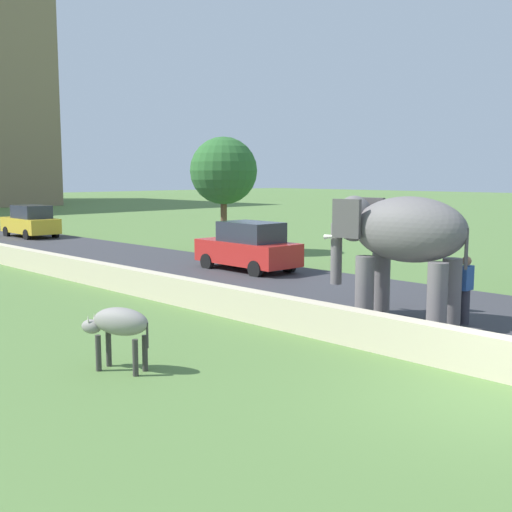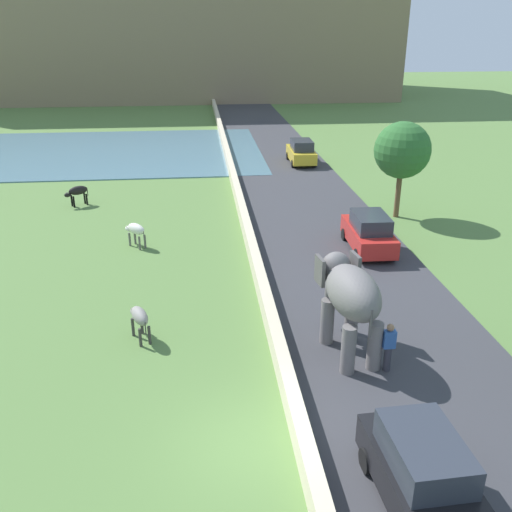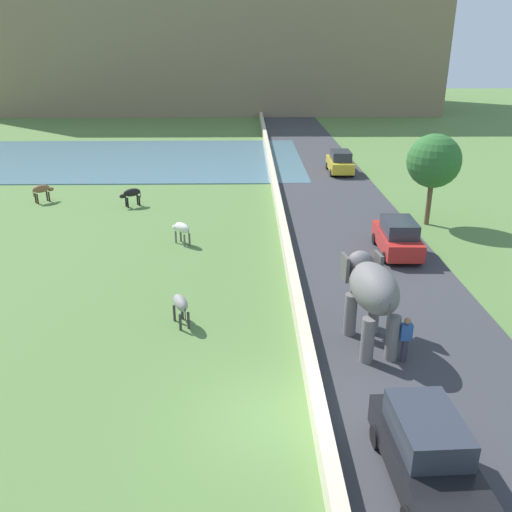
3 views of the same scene
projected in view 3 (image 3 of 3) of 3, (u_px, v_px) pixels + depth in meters
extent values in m
plane|color=#567A3D|center=(274.00, 419.00, 14.92)|extent=(220.00, 220.00, 0.00)
cube|color=#38383D|center=(339.00, 208.00, 33.54)|extent=(7.00, 120.00, 0.06)
cube|color=beige|center=(280.00, 213.00, 31.50)|extent=(0.40, 110.00, 0.74)
cube|color=slate|center=(96.00, 159.00, 47.35)|extent=(36.00, 18.00, 0.08)
cube|color=#897556|center=(211.00, 15.00, 80.84)|extent=(64.00, 28.00, 26.62)
ellipsoid|color=slate|center=(374.00, 288.00, 17.57)|extent=(1.76, 2.87, 1.50)
cylinder|color=slate|center=(350.00, 315.00, 18.85)|extent=(0.44, 0.44, 1.60)
cylinder|color=slate|center=(373.00, 313.00, 18.97)|extent=(0.44, 0.44, 1.60)
cylinder|color=slate|center=(368.00, 341.00, 17.24)|extent=(0.44, 0.44, 1.60)
cylinder|color=slate|center=(392.00, 339.00, 17.36)|extent=(0.44, 0.44, 1.60)
ellipsoid|color=slate|center=(360.00, 266.00, 18.80)|extent=(1.12, 1.03, 1.10)
cube|color=#504C4C|center=(345.00, 267.00, 18.58)|extent=(0.22, 0.71, 0.90)
cube|color=#504C4C|center=(378.00, 265.00, 18.75)|extent=(0.22, 0.71, 0.90)
cylinder|color=slate|center=(354.00, 283.00, 19.57)|extent=(0.28, 0.28, 1.50)
cone|color=silver|center=(349.00, 273.00, 19.31)|extent=(0.20, 0.57, 0.17)
cone|color=silver|center=(361.00, 272.00, 19.37)|extent=(0.20, 0.57, 0.17)
cylinder|color=#504C4C|center=(388.00, 316.00, 16.49)|extent=(0.08, 0.08, 0.90)
cylinder|color=#33333D|center=(404.00, 351.00, 17.38)|extent=(0.22, 0.22, 0.85)
cube|color=#2D569E|center=(406.00, 332.00, 17.12)|extent=(0.36, 0.22, 0.56)
sphere|color=#997051|center=(408.00, 321.00, 16.97)|extent=(0.22, 0.22, 0.22)
cube|color=black|center=(426.00, 460.00, 12.48)|extent=(1.87, 4.07, 0.80)
cube|color=#2D333D|center=(427.00, 428.00, 12.39)|extent=(1.54, 2.26, 0.70)
cylinder|color=black|center=(438.00, 434.00, 13.88)|extent=(0.21, 0.61, 0.60)
cylinder|color=black|center=(376.00, 437.00, 13.79)|extent=(0.21, 0.61, 0.60)
cube|color=red|center=(397.00, 240.00, 26.18)|extent=(1.83, 4.05, 0.80)
cube|color=#2D333D|center=(399.00, 227.00, 25.72)|extent=(1.51, 2.24, 0.70)
cylinder|color=black|center=(375.00, 239.00, 27.55)|extent=(0.20, 0.61, 0.60)
cylinder|color=black|center=(406.00, 239.00, 27.53)|extent=(0.20, 0.61, 0.60)
cylinder|color=black|center=(385.00, 258.00, 25.14)|extent=(0.20, 0.61, 0.60)
cylinder|color=black|center=(420.00, 258.00, 25.11)|extent=(0.20, 0.61, 0.60)
cube|color=gold|center=(340.00, 164.00, 42.19)|extent=(1.76, 4.03, 0.80)
cube|color=#2D333D|center=(341.00, 155.00, 41.72)|extent=(1.48, 2.22, 0.70)
cylinder|color=black|center=(327.00, 166.00, 43.54)|extent=(0.19, 0.60, 0.60)
cylinder|color=black|center=(347.00, 166.00, 43.54)|extent=(0.19, 0.60, 0.60)
cylinder|color=black|center=(331.00, 173.00, 41.13)|extent=(0.19, 0.60, 0.60)
cylinder|color=black|center=(353.00, 173.00, 41.13)|extent=(0.19, 0.60, 0.60)
ellipsoid|color=gray|center=(180.00, 303.00, 19.53)|extent=(0.84, 1.18, 0.50)
cylinder|color=#373533|center=(174.00, 313.00, 20.01)|extent=(0.10, 0.10, 0.65)
cylinder|color=#373533|center=(182.00, 311.00, 20.13)|extent=(0.10, 0.10, 0.65)
cylinder|color=#373533|center=(180.00, 322.00, 19.36)|extent=(0.10, 0.10, 0.65)
cylinder|color=#373533|center=(188.00, 320.00, 19.47)|extent=(0.10, 0.10, 0.65)
ellipsoid|color=gray|center=(176.00, 299.00, 20.12)|extent=(0.38, 0.46, 0.26)
cone|color=beige|center=(173.00, 296.00, 20.02)|extent=(0.04, 0.04, 0.12)
cone|color=beige|center=(178.00, 295.00, 20.09)|extent=(0.04, 0.04, 0.12)
cylinder|color=#373533|center=(185.00, 314.00, 19.14)|extent=(0.04, 0.04, 0.45)
ellipsoid|color=brown|center=(41.00, 189.00, 34.52)|extent=(1.10, 1.08, 0.50)
cylinder|color=#302014|center=(47.00, 196.00, 35.09)|extent=(0.10, 0.10, 0.65)
cylinder|color=#302014|center=(49.00, 197.00, 34.89)|extent=(0.10, 0.10, 0.65)
cylinder|color=#302014|center=(35.00, 198.00, 34.58)|extent=(0.10, 0.10, 0.65)
cylinder|color=#302014|center=(38.00, 199.00, 34.38)|extent=(0.10, 0.10, 0.65)
ellipsoid|color=brown|center=(51.00, 189.00, 34.99)|extent=(0.45, 0.45, 0.26)
cone|color=beige|center=(50.00, 186.00, 34.99)|extent=(0.04, 0.04, 0.12)
cone|color=beige|center=(51.00, 187.00, 34.87)|extent=(0.04, 0.04, 0.12)
cylinder|color=#302014|center=(33.00, 193.00, 34.24)|extent=(0.04, 0.04, 0.45)
ellipsoid|color=black|center=(132.00, 192.00, 33.68)|extent=(1.16, 0.97, 0.50)
cylinder|color=black|center=(128.00, 203.00, 33.58)|extent=(0.10, 0.10, 0.65)
cylinder|color=black|center=(126.00, 202.00, 33.81)|extent=(0.10, 0.10, 0.65)
cylinder|color=black|center=(139.00, 201.00, 33.97)|extent=(0.10, 0.10, 0.65)
cylinder|color=black|center=(137.00, 200.00, 34.21)|extent=(0.10, 0.10, 0.65)
ellipsoid|color=black|center=(122.00, 196.00, 33.41)|extent=(0.47, 0.42, 0.26)
cone|color=beige|center=(123.00, 194.00, 33.27)|extent=(0.04, 0.04, 0.12)
cone|color=beige|center=(122.00, 193.00, 33.41)|extent=(0.04, 0.04, 0.12)
cylinder|color=black|center=(140.00, 194.00, 34.03)|extent=(0.04, 0.04, 0.45)
ellipsoid|color=silver|center=(182.00, 228.00, 27.36)|extent=(1.06, 1.12, 0.50)
cylinder|color=#595753|center=(176.00, 237.00, 27.75)|extent=(0.10, 0.10, 0.65)
cylinder|color=#595753|center=(181.00, 236.00, 27.94)|extent=(0.10, 0.10, 0.65)
cylinder|color=#595753|center=(185.00, 241.00, 27.22)|extent=(0.10, 0.10, 0.65)
cylinder|color=#595753|center=(189.00, 239.00, 27.41)|extent=(0.10, 0.10, 0.65)
ellipsoid|color=silver|center=(175.00, 227.00, 27.85)|extent=(0.44, 0.46, 0.26)
cone|color=beige|center=(173.00, 225.00, 27.73)|extent=(0.04, 0.04, 0.12)
cone|color=beige|center=(176.00, 224.00, 27.85)|extent=(0.04, 0.04, 0.12)
cylinder|color=#595753|center=(188.00, 234.00, 27.07)|extent=(0.04, 0.04, 0.45)
cylinder|color=brown|center=(429.00, 202.00, 30.23)|extent=(0.28, 0.28, 2.61)
sphere|color=#2D662D|center=(434.00, 161.00, 29.36)|extent=(2.94, 2.94, 2.94)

